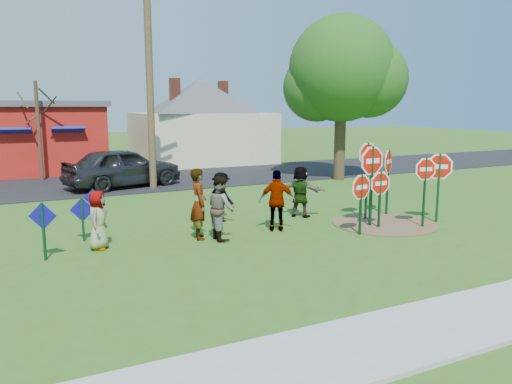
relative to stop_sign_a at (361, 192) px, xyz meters
The scene contains 26 objects.
ground 3.66m from the stop_sign_a, 150.54° to the left, with size 120.00×120.00×0.00m, color #3A5D1A.
sidewalk 6.39m from the stop_sign_a, 118.59° to the right, with size 22.00×1.80×0.08m, color #9E9E99.
road 13.59m from the stop_sign_a, 102.81° to the left, with size 120.00×7.50×0.04m, color black.
dirt_patch 2.06m from the stop_sign_a, 24.84° to the left, with size 3.20×3.20×0.03m, color brown.
red_building 21.46m from the stop_sign_a, 113.35° to the left, with size 9.40×7.69×3.90m.
cream_house 19.92m from the stop_sign_a, 82.77° to the left, with size 9.40×9.40×6.50m.
stop_sign_a is the anchor object (origin of this frame).
stop_sign_b 2.11m from the stop_sign_a, 46.80° to the left, with size 1.01×0.14×2.63m.
stop_sign_c 2.26m from the stop_sign_a, ahead, with size 0.92×0.21×2.24m.
stop_sign_d 3.02m from the stop_sign_a, 34.88° to the left, with size 0.94×0.61×2.37m.
stop_sign_e 1.05m from the stop_sign_a, 20.07° to the left, with size 0.97×0.07×1.85m.
stop_sign_f 3.20m from the stop_sign_a, ahead, with size 0.95×0.61×2.32m.
stop_sign_g 1.26m from the stop_sign_a, 36.64° to the left, with size 1.19×0.11×2.60m.
blue_diamond_b 8.34m from the stop_sign_a, behind, with size 0.60×0.30×1.41m.
blue_diamond_c 7.69m from the stop_sign_a, 158.82° to the left, with size 0.62×0.24×1.20m.
blue_diamond_d 8.23m from the stop_sign_a, 142.90° to the left, with size 0.58×0.08×1.08m.
person_a 7.16m from the stop_sign_a, 165.39° to the left, with size 0.74×0.48×1.52m, color #3F5495.
person_b 4.56m from the stop_sign_a, 159.01° to the left, with size 0.72×0.47×1.96m, color #1E7056.
person_c 3.98m from the stop_sign_a, 160.70° to the left, with size 0.86×0.67×1.76m, color brown.
person_d 4.43m from the stop_sign_a, 131.08° to the left, with size 1.01×0.58×1.57m, color #2E2D32.
person_e 2.41m from the stop_sign_a, 142.85° to the left, with size 1.05×0.44×1.80m, color #492E5E.
person_f 2.80m from the stop_sign_a, 96.26° to the left, with size 1.57×0.50×1.69m, color #1A4C2D.
suv 12.23m from the stop_sign_a, 110.40° to the left, with size 2.09×5.19×1.77m, color #2F3035.
utility_pole 11.65m from the stop_sign_a, 106.84° to the left, with size 2.40×0.65×9.92m.
leafy_tree 11.67m from the stop_sign_a, 56.75° to the left, with size 5.61×5.12×7.97m.
bare_tree_east 17.09m from the stop_sign_a, 115.91° to the left, with size 1.80×1.80×4.82m.
Camera 1 is at (-5.82, -12.76, 3.62)m, focal length 35.00 mm.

